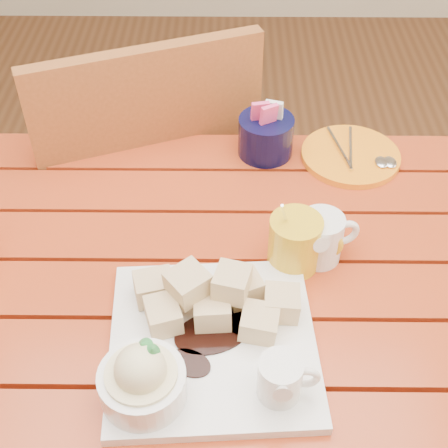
{
  "coord_description": "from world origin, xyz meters",
  "views": [
    {
      "loc": [
        0.06,
        -0.61,
        1.47
      ],
      "look_at": [
        0.05,
        0.07,
        0.82
      ],
      "focal_mm": 50.0,
      "sensor_mm": 36.0,
      "label": 1
    }
  ],
  "objects_px": {
    "orange_saucer": "(351,156)",
    "table": "(194,331)",
    "chair_far": "(146,190)",
    "coffee_mug_right": "(296,242)",
    "dessert_plate": "(198,344)"
  },
  "relations": [
    {
      "from": "dessert_plate",
      "to": "chair_far",
      "type": "bearing_deg",
      "value": 104.03
    },
    {
      "from": "table",
      "to": "coffee_mug_right",
      "type": "relative_size",
      "value": 8.9
    },
    {
      "from": "table",
      "to": "coffee_mug_right",
      "type": "xyz_separation_m",
      "value": [
        0.16,
        0.05,
        0.15
      ]
    },
    {
      "from": "chair_far",
      "to": "table",
      "type": "bearing_deg",
      "value": 84.72
    },
    {
      "from": "dessert_plate",
      "to": "chair_far",
      "type": "distance_m",
      "value": 0.68
    },
    {
      "from": "chair_far",
      "to": "dessert_plate",
      "type": "bearing_deg",
      "value": 83.09
    },
    {
      "from": "table",
      "to": "dessert_plate",
      "type": "height_order",
      "value": "dessert_plate"
    },
    {
      "from": "table",
      "to": "coffee_mug_right",
      "type": "bearing_deg",
      "value": 18.62
    },
    {
      "from": "orange_saucer",
      "to": "table",
      "type": "bearing_deg",
      "value": -131.63
    },
    {
      "from": "orange_saucer",
      "to": "chair_far",
      "type": "height_order",
      "value": "chair_far"
    },
    {
      "from": "table",
      "to": "orange_saucer",
      "type": "height_order",
      "value": "orange_saucer"
    },
    {
      "from": "dessert_plate",
      "to": "orange_saucer",
      "type": "bearing_deg",
      "value": 58.91
    },
    {
      "from": "coffee_mug_right",
      "to": "dessert_plate",
      "type": "bearing_deg",
      "value": -123.98
    },
    {
      "from": "dessert_plate",
      "to": "coffee_mug_right",
      "type": "relative_size",
      "value": 2.22
    },
    {
      "from": "orange_saucer",
      "to": "chair_far",
      "type": "relative_size",
      "value": 0.2
    }
  ]
}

